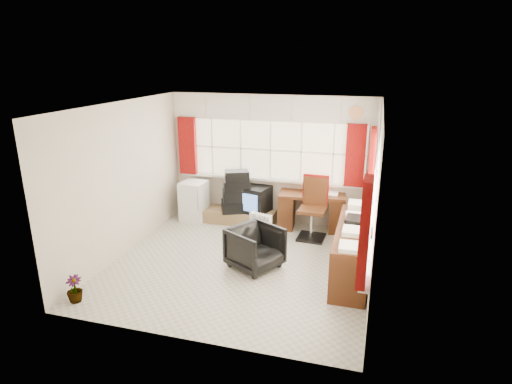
# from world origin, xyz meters

# --- Properties ---
(ground) EXTENTS (4.00, 4.00, 0.00)m
(ground) POSITION_xyz_m (0.00, 0.00, 0.00)
(ground) COLOR beige
(ground) RESTS_ON ground
(room_walls) EXTENTS (4.00, 4.00, 4.00)m
(room_walls) POSITION_xyz_m (0.00, 0.00, 1.50)
(room_walls) COLOR beige
(room_walls) RESTS_ON ground
(window_back) EXTENTS (3.70, 0.12, 3.60)m
(window_back) POSITION_xyz_m (0.00, 1.94, 0.95)
(window_back) COLOR beige
(window_back) RESTS_ON room_walls
(window_right) EXTENTS (0.12, 3.70, 3.60)m
(window_right) POSITION_xyz_m (1.94, 0.00, 0.95)
(window_right) COLOR beige
(window_right) RESTS_ON room_walls
(curtains) EXTENTS (3.83, 3.83, 1.15)m
(curtains) POSITION_xyz_m (0.92, 0.93, 1.46)
(curtains) COLOR #9A1408
(curtains) RESTS_ON room_walls
(overhead_cabinets) EXTENTS (3.98, 3.98, 0.48)m
(overhead_cabinets) POSITION_xyz_m (0.98, 0.98, 2.25)
(overhead_cabinets) COLOR silver
(overhead_cabinets) RESTS_ON room_walls
(desk) EXTENTS (1.29, 0.72, 0.75)m
(desk) POSITION_xyz_m (0.86, 1.80, 0.40)
(desk) COLOR #582A14
(desk) RESTS_ON ground
(desk_lamp) EXTENTS (0.16, 0.15, 0.39)m
(desk_lamp) POSITION_xyz_m (1.16, 1.74, 0.98)
(desk_lamp) COLOR #F6EC0A
(desk_lamp) RESTS_ON desk
(task_chair) EXTENTS (0.50, 0.53, 1.14)m
(task_chair) POSITION_xyz_m (0.95, 1.43, 0.61)
(task_chair) COLOR black
(task_chair) RESTS_ON ground
(office_chair) EXTENTS (0.98, 0.98, 0.67)m
(office_chair) POSITION_xyz_m (0.27, -0.04, 0.33)
(office_chair) COLOR black
(office_chair) RESTS_ON ground
(radiator) EXTENTS (0.39, 0.25, 0.54)m
(radiator) POSITION_xyz_m (0.13, 0.87, 0.22)
(radiator) COLOR white
(radiator) RESTS_ON ground
(credenza) EXTENTS (0.50, 2.00, 0.85)m
(credenza) POSITION_xyz_m (1.73, 0.20, 0.39)
(credenza) COLOR #582A14
(credenza) RESTS_ON ground
(file_tray) EXTENTS (0.29, 0.36, 0.11)m
(file_tray) POSITION_xyz_m (1.73, 0.31, 0.81)
(file_tray) COLOR black
(file_tray) RESTS_ON credenza
(tv_bench) EXTENTS (1.40, 0.50, 0.25)m
(tv_bench) POSITION_xyz_m (-0.55, 1.72, 0.12)
(tv_bench) COLOR #A27751
(tv_bench) RESTS_ON ground
(crt_tv) EXTENTS (0.66, 0.63, 0.50)m
(crt_tv) POSITION_xyz_m (-0.27, 1.77, 0.50)
(crt_tv) COLOR black
(crt_tv) RESTS_ON tv_bench
(hifi_stack) EXTENTS (0.71, 0.59, 0.83)m
(hifi_stack) POSITION_xyz_m (-0.59, 1.67, 0.63)
(hifi_stack) COLOR black
(hifi_stack) RESTS_ON tv_bench
(mini_fridge) EXTENTS (0.51, 0.52, 0.80)m
(mini_fridge) POSITION_xyz_m (-1.48, 1.60, 0.40)
(mini_fridge) COLOR white
(mini_fridge) RESTS_ON ground
(spray_bottle_a) EXTENTS (0.15, 0.16, 0.32)m
(spray_bottle_a) POSITION_xyz_m (-0.15, 1.22, 0.16)
(spray_bottle_a) COLOR white
(spray_bottle_a) RESTS_ON ground
(spray_bottle_b) EXTENTS (0.13, 0.13, 0.20)m
(spray_bottle_b) POSITION_xyz_m (0.18, 1.32, 0.10)
(spray_bottle_b) COLOR #92DAD2
(spray_bottle_b) RESTS_ON ground
(flower_vase) EXTENTS (0.26, 0.26, 0.38)m
(flower_vase) POSITION_xyz_m (-1.80, -1.65, 0.19)
(flower_vase) COLOR black
(flower_vase) RESTS_ON ground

